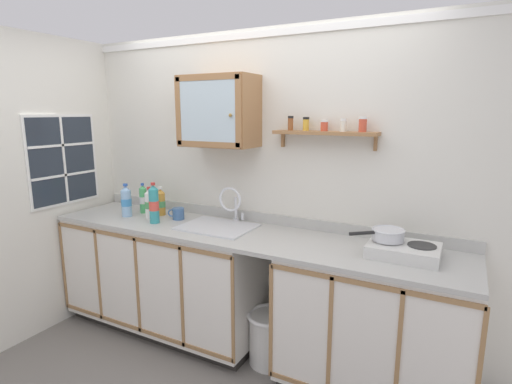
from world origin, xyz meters
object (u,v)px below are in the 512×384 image
bottle_soda_green_1 (143,199)px  mug (178,214)px  sink (219,229)px  hot_plate_stove (403,250)px  trash_bin (270,337)px  wall_cabinet (219,111)px  saucepan (387,234)px  bottle_water_blue_2 (126,201)px  bottle_detergent_teal_3 (154,204)px  bottle_opaque_white_0 (150,204)px  bottle_juice_amber_4 (161,202)px

bottle_soda_green_1 → mug: bottle_soda_green_1 is taller
sink → hot_plate_stove: (1.33, -0.01, 0.05)m
mug → trash_bin: 1.19m
hot_plate_stove → wall_cabinet: size_ratio=0.71×
sink → saucepan: sink is taller
saucepan → trash_bin: size_ratio=0.78×
bottle_water_blue_2 → mug: size_ratio=2.20×
mug → trash_bin: (0.89, -0.11, -0.79)m
bottle_soda_green_1 → trash_bin: 1.56m
sink → mug: bearing=175.6°
bottle_soda_green_1 → bottle_detergent_teal_3: bottle_detergent_teal_3 is taller
saucepan → bottle_soda_green_1: 2.05m
bottle_opaque_white_0 → bottle_juice_amber_4: bearing=82.9°
bottle_opaque_white_0 → bottle_juice_amber_4: bottle_opaque_white_0 is taller
bottle_water_blue_2 → mug: (0.44, 0.12, -0.08)m
bottle_soda_green_1 → trash_bin: size_ratio=0.67×
saucepan → mug: size_ratio=2.41×
saucepan → bottle_soda_green_1: bottle_soda_green_1 is taller
saucepan → mug: bearing=179.3°
hot_plate_stove → bottle_soda_green_1: 2.15m
bottle_detergent_teal_3 → trash_bin: (0.98, 0.06, -0.89)m
bottle_juice_amber_4 → bottle_opaque_white_0: bearing=-97.1°
bottle_soda_green_1 → wall_cabinet: size_ratio=0.45×
bottle_opaque_white_0 → bottle_soda_green_1: size_ratio=1.00×
bottle_opaque_white_0 → bottle_soda_green_1: 0.20m
hot_plate_stove → bottle_juice_amber_4: (-1.96, 0.09, 0.07)m
bottle_water_blue_2 → bottle_detergent_teal_3: bottle_detergent_teal_3 is taller
hot_plate_stove → bottle_water_blue_2: 2.19m
bottle_water_blue_2 → wall_cabinet: bearing=14.7°
bottle_juice_amber_4 → bottle_soda_green_1: bearing=-175.9°
trash_bin → bottle_soda_green_1: bearing=173.6°
sink → saucepan: bearing=0.5°
hot_plate_stove → wall_cabinet: wall_cabinet is taller
bottle_opaque_white_0 → bottle_water_blue_2: bottle_water_blue_2 is taller
bottle_detergent_teal_3 → trash_bin: bearing=3.4°
saucepan → wall_cabinet: size_ratio=0.52×
saucepan → bottle_juice_amber_4: size_ratio=1.25×
bottle_juice_amber_4 → mug: bottle_juice_amber_4 is taller
hot_plate_stove → sink: bearing=179.6°
sink → trash_bin: bearing=-9.8°
hot_plate_stove → bottle_juice_amber_4: bottle_juice_amber_4 is taller
bottle_water_blue_2 → bottle_detergent_teal_3: 0.35m
hot_plate_stove → mug: 1.75m
bottle_opaque_white_0 → bottle_detergent_teal_3: (0.14, -0.10, 0.03)m
saucepan → bottle_detergent_teal_3: 1.75m
sink → bottle_detergent_teal_3: bearing=-164.8°
sink → bottle_water_blue_2: 0.87m
bottle_juice_amber_4 → mug: (0.22, -0.04, -0.06)m
bottle_water_blue_2 → wall_cabinet: (0.80, 0.21, 0.73)m
hot_plate_stove → trash_bin: 1.16m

